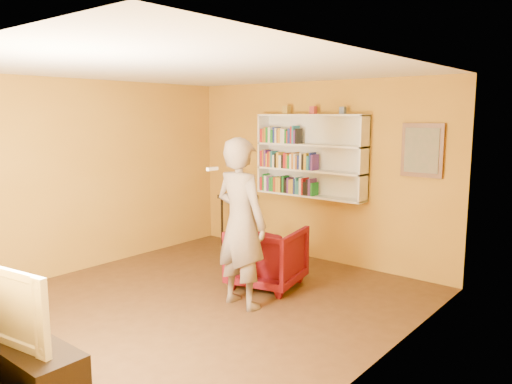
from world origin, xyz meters
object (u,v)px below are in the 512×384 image
armchair (267,256)px  tv_cabinet (20,368)px  television (15,301)px  person (241,223)px  bookshelf (312,156)px  ruby_lustre (238,183)px  console_table (238,204)px

armchair → tv_cabinet: armchair is taller
armchair → television: (0.09, -3.27, 0.40)m
person → television: 2.56m
bookshelf → tv_cabinet: 4.86m
tv_cabinet → television: television is taller
person → ruby_lustre: bearing=-43.1°
person → television: person is taller
ruby_lustre → bookshelf: bearing=6.7°
ruby_lustre → tv_cabinet: 4.88m
console_table → person: bearing=-47.7°
bookshelf → ruby_lustre: bookshelf is taller
person → television: size_ratio=1.88×
console_table → tv_cabinet: bearing=-69.4°
console_table → television: 4.81m
ruby_lustre → tv_cabinet: bearing=-69.4°
armchair → television: bearing=79.3°
person → tv_cabinet: person is taller
armchair → television: size_ratio=0.83×
bookshelf → armchair: size_ratio=2.08×
ruby_lustre → television: 4.82m
console_table → tv_cabinet: 4.83m
person → tv_cabinet: (-0.09, -2.55, -0.74)m
console_table → person: size_ratio=0.45×
ruby_lustre → person: size_ratio=0.15×
ruby_lustre → television: (1.69, -4.50, -0.30)m
bookshelf → console_table: bookshelf is taller
bookshelf → armchair: bearing=-80.4°
tv_cabinet → television: (0.00, 0.00, 0.55)m
person → armchair: bearing=-71.3°
bookshelf → armchair: (0.24, -1.39, -1.20)m
ruby_lustre → person: 2.64m
television → bookshelf: bearing=85.5°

